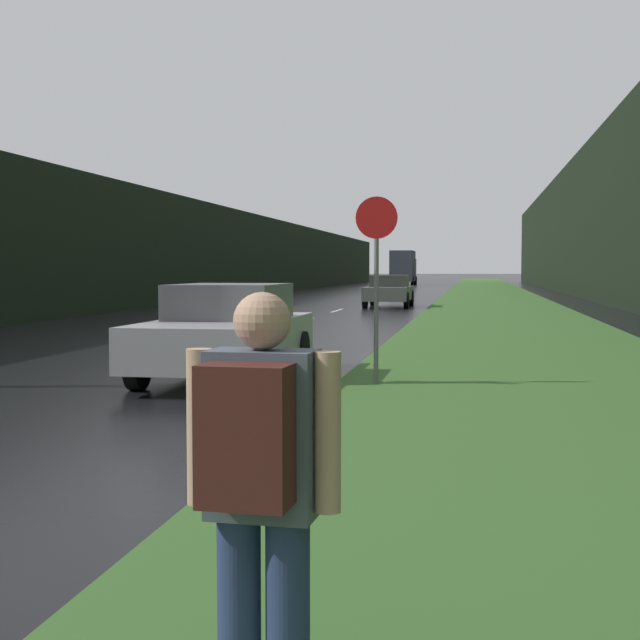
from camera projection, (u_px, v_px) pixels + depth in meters
grass_verge at (497, 308)px, 38.89m from camera, size 6.00×240.00×0.02m
lane_stripe_c at (155, 366)px, 15.65m from camera, size 0.12×3.00×0.01m
lane_stripe_d at (253, 336)px, 22.53m from camera, size 0.12×3.00×0.01m
lane_stripe_e at (305, 320)px, 29.42m from camera, size 0.12×3.00×0.01m
lane_stripe_f at (337, 310)px, 36.30m from camera, size 0.12×3.00×0.01m
treeline_far_side at (211, 253)px, 51.32m from camera, size 2.00×140.00×5.25m
treeline_near_side at (608, 219)px, 47.45m from camera, size 2.00×140.00×8.70m
stop_sign at (376, 272)px, 13.06m from camera, size 0.62×0.07×2.76m
hitchhiker_with_backpack at (260, 489)px, 3.12m from camera, size 0.56×0.41×1.63m
car_passing_near at (227, 331)px, 13.77m from camera, size 1.99×4.55×1.47m
car_passing_far at (389, 291)px, 39.74m from camera, size 1.99×4.77×1.42m
delivery_truck at (403, 267)px, 91.76m from camera, size 2.45×7.37×3.53m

